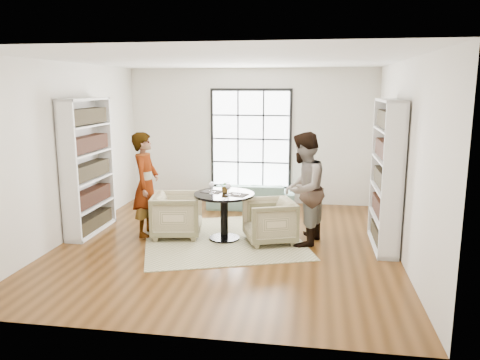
% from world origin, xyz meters
% --- Properties ---
extents(ground, '(6.00, 6.00, 0.00)m').
position_xyz_m(ground, '(0.00, 0.00, 0.00)').
color(ground, brown).
extents(room_shell, '(6.00, 6.01, 6.00)m').
position_xyz_m(room_shell, '(0.00, 0.54, 1.26)').
color(room_shell, silver).
rests_on(room_shell, ground).
extents(rug, '(3.33, 3.33, 0.01)m').
position_xyz_m(rug, '(-0.12, 0.25, 0.01)').
color(rug, tan).
rests_on(rug, ground).
extents(pedestal_table, '(1.03, 1.03, 0.82)m').
position_xyz_m(pedestal_table, '(-0.09, 0.23, 0.59)').
color(pedestal_table, black).
rests_on(pedestal_table, ground).
extents(sofa, '(1.91, 0.83, 0.55)m').
position_xyz_m(sofa, '(0.08, 2.45, 0.27)').
color(sofa, gray).
rests_on(sofa, ground).
extents(armchair_left, '(0.98, 0.96, 0.77)m').
position_xyz_m(armchair_left, '(-0.94, 0.29, 0.39)').
color(armchair_left, tan).
rests_on(armchair_left, ground).
extents(armchair_right, '(1.03, 1.02, 0.74)m').
position_xyz_m(armchair_right, '(0.69, 0.21, 0.37)').
color(armchair_right, tan).
rests_on(armchair_right, ground).
extents(person_left, '(0.46, 0.68, 1.83)m').
position_xyz_m(person_left, '(-1.49, 0.29, 0.91)').
color(person_left, gray).
rests_on(person_left, ground).
extents(person_right, '(0.92, 1.06, 1.88)m').
position_xyz_m(person_right, '(1.24, 0.21, 0.94)').
color(person_right, gray).
rests_on(person_right, ground).
extents(placemat_left, '(0.40, 0.35, 0.01)m').
position_xyz_m(placemat_left, '(-0.31, 0.31, 0.82)').
color(placemat_left, '#262521').
rests_on(placemat_left, pedestal_table).
extents(placemat_right, '(0.40, 0.35, 0.01)m').
position_xyz_m(placemat_right, '(0.15, 0.14, 0.82)').
color(placemat_right, '#262521').
rests_on(placemat_right, pedestal_table).
extents(cutlery_left, '(0.20, 0.25, 0.01)m').
position_xyz_m(cutlery_left, '(-0.31, 0.31, 0.83)').
color(cutlery_left, silver).
rests_on(cutlery_left, placemat_left).
extents(cutlery_right, '(0.20, 0.25, 0.01)m').
position_xyz_m(cutlery_right, '(0.15, 0.14, 0.83)').
color(cutlery_right, silver).
rests_on(cutlery_right, placemat_right).
extents(wine_glass_left, '(0.09, 0.09, 0.21)m').
position_xyz_m(wine_glass_left, '(-0.29, 0.16, 0.97)').
color(wine_glass_left, silver).
rests_on(wine_glass_left, pedestal_table).
extents(wine_glass_right, '(0.09, 0.09, 0.20)m').
position_xyz_m(wine_glass_right, '(0.01, 0.09, 0.96)').
color(wine_glass_right, silver).
rests_on(wine_glass_right, pedestal_table).
extents(flower_centerpiece, '(0.20, 0.18, 0.20)m').
position_xyz_m(flower_centerpiece, '(-0.08, 0.31, 0.92)').
color(flower_centerpiece, gray).
rests_on(flower_centerpiece, pedestal_table).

